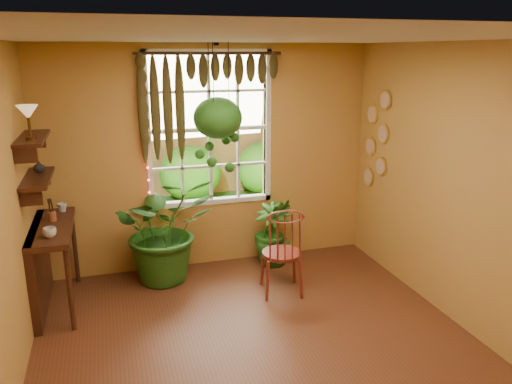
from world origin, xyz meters
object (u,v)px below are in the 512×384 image
(windsor_chair, at_px, (282,265))
(potted_plant_mid, at_px, (273,231))
(counter_ledge, at_px, (44,258))
(hanging_basket, at_px, (218,122))
(potted_plant_left, at_px, (165,228))

(windsor_chair, xyz_separation_m, potted_plant_mid, (0.17, 0.83, 0.09))
(counter_ledge, relative_size, potted_plant_mid, 1.42)
(potted_plant_mid, bearing_deg, hanging_basket, -177.95)
(potted_plant_left, distance_m, potted_plant_mid, 1.37)
(windsor_chair, height_order, potted_plant_left, potted_plant_left)
(potted_plant_left, bearing_deg, potted_plant_mid, 3.88)
(potted_plant_mid, xyz_separation_m, hanging_basket, (-0.69, -0.02, 1.40))
(potted_plant_mid, height_order, hanging_basket, hanging_basket)
(counter_ledge, height_order, hanging_basket, hanging_basket)
(counter_ledge, distance_m, windsor_chair, 2.50)
(hanging_basket, bearing_deg, potted_plant_mid, 2.05)
(counter_ledge, bearing_deg, hanging_basket, 11.26)
(potted_plant_mid, bearing_deg, potted_plant_left, -176.12)
(hanging_basket, bearing_deg, counter_ledge, -168.74)
(counter_ledge, height_order, windsor_chair, windsor_chair)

